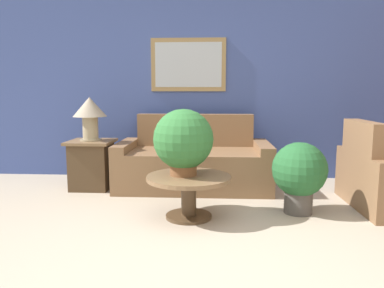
# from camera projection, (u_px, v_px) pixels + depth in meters

# --- Properties ---
(ground_plane) EXTENTS (20.00, 20.00, 0.00)m
(ground_plane) POSITION_uv_depth(u_px,v_px,m) (198.00, 270.00, 2.64)
(ground_plane) COLOR tan
(wall_back) EXTENTS (7.20, 0.09, 2.60)m
(wall_back) POSITION_uv_depth(u_px,v_px,m) (206.00, 87.00, 5.36)
(wall_back) COLOR #42569E
(wall_back) RESTS_ON ground_plane
(couch_main) EXTENTS (1.95, 0.97, 0.93)m
(couch_main) POSITION_uv_depth(u_px,v_px,m) (194.00, 164.00, 4.88)
(couch_main) COLOR brown
(couch_main) RESTS_ON ground_plane
(coffee_table) EXTENTS (0.83, 0.83, 0.43)m
(coffee_table) POSITION_uv_depth(u_px,v_px,m) (189.00, 187.00, 3.68)
(coffee_table) COLOR #4C3823
(coffee_table) RESTS_ON ground_plane
(side_table) EXTENTS (0.56, 0.56, 0.62)m
(side_table) POSITION_uv_depth(u_px,v_px,m) (92.00, 164.00, 4.82)
(side_table) COLOR #4C3823
(side_table) RESTS_ON ground_plane
(table_lamp) EXTENTS (0.42, 0.42, 0.55)m
(table_lamp) POSITION_uv_depth(u_px,v_px,m) (90.00, 112.00, 4.72)
(table_lamp) COLOR tan
(table_lamp) RESTS_ON side_table
(potted_plant_on_table) EXTENTS (0.59, 0.59, 0.65)m
(potted_plant_on_table) POSITION_uv_depth(u_px,v_px,m) (183.00, 140.00, 3.66)
(potted_plant_on_table) COLOR brown
(potted_plant_on_table) RESTS_ON coffee_table
(potted_plant_floor) EXTENTS (0.56, 0.56, 0.74)m
(potted_plant_floor) POSITION_uv_depth(u_px,v_px,m) (299.00, 173.00, 3.81)
(potted_plant_floor) COLOR #4C4742
(potted_plant_floor) RESTS_ON ground_plane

